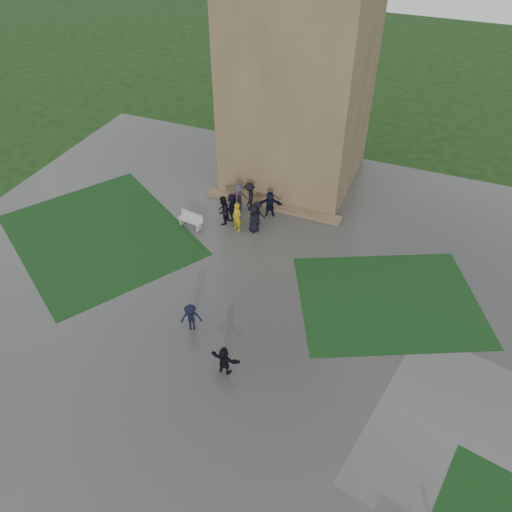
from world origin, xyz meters
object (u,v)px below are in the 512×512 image
at_px(tower, 302,41).
at_px(pedestrian_near, 224,360).
at_px(bench, 191,220).
at_px(pedestrian_mid, 191,317).

distance_m(tower, pedestrian_near, 19.22).
bearing_deg(pedestrian_near, bench, -52.14).
bearing_deg(bench, pedestrian_mid, -52.90).
relative_size(bench, pedestrian_near, 1.07).
relative_size(pedestrian_mid, pedestrian_near, 1.02).
height_order(bench, pedestrian_mid, pedestrian_mid).
distance_m(pedestrian_mid, pedestrian_near, 3.03).
bearing_deg(tower, bench, -115.24).
xyz_separation_m(tower, pedestrian_mid, (0.09, -15.50, -8.21)).
bearing_deg(tower, pedestrian_near, -81.37).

